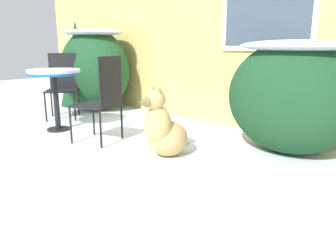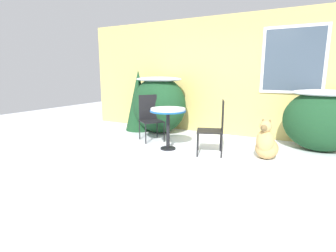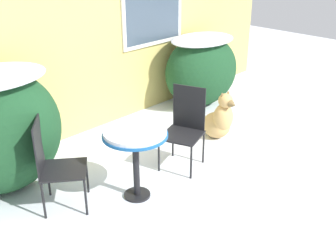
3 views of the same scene
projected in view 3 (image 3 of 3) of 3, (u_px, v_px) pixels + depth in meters
name	position (u px, v px, depth m)	size (l,w,h in m)	color
ground_plane	(205.00, 184.00, 4.89)	(16.00, 16.00, 0.00)	white
house_wall	(88.00, 34.00, 5.73)	(8.00, 0.10, 2.76)	tan
shrub_left	(0.00, 130.00, 4.54)	(1.36, 1.08, 1.38)	#194223
shrub_middle	(202.00, 69.00, 6.91)	(1.37, 1.00, 1.16)	#194223
patio_table	(135.00, 140.00, 4.38)	(0.69, 0.69, 0.81)	black
patio_chair_near_table	(54.00, 162.00, 4.29)	(0.64, 0.64, 0.99)	black
patio_chair_far_side	(185.00, 125.00, 5.11)	(0.58, 0.58, 0.99)	black
dog	(219.00, 121.00, 5.87)	(0.44, 0.63, 0.72)	tan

